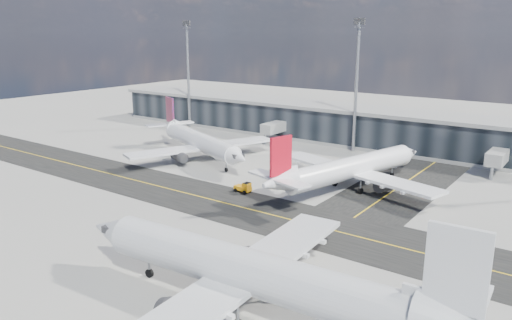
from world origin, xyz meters
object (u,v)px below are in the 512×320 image
Objects in this scene: airliner_af at (199,141)px; baggage_tug at (244,187)px; airliner_redtail at (350,168)px; service_van at (388,162)px; airliner_near at (253,273)px.

airliner_af is 12.13× the size of baggage_tug.
baggage_tug is at bearing 81.87° from airliner_af.
service_van is (-0.38, 18.77, -2.93)m from airliner_redtail.
airliner_af is 25.18m from baggage_tug.
airliner_near reaches higher than service_van.
baggage_tug is at bearing -147.50° from service_van.
baggage_tug is (21.52, -12.77, -2.80)m from airliner_af.
airliner_redtail is 19.00m from service_van.
airliner_redtail is 12.50× the size of baggage_tug.
airliner_af is at bearing -166.04° from airliner_redtail.
baggage_tug is 0.52× the size of service_van.
airliner_near is (9.55, -40.68, 0.50)m from airliner_redtail.
airliner_near reaches higher than airliner_af.
baggage_tug is 33.30m from service_van.
airliner_af is 6.31× the size of service_van.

